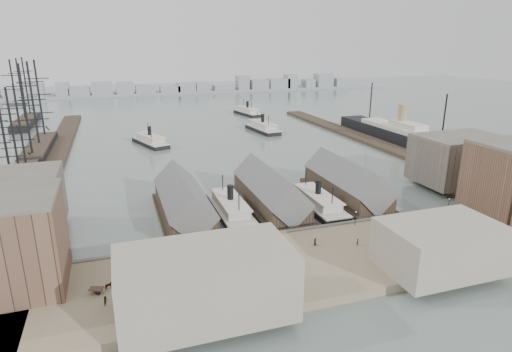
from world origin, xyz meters
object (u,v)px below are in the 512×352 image
object	(u,v)px
tram	(501,209)
horse_cart_center	(278,261)
horse_cart_left	(106,286)
ferry_docked_west	(231,208)
horse_cart_right	(437,248)
ocean_steamer	(401,135)

from	to	relation	value
tram	horse_cart_center	distance (m)	68.96
tram	horse_cart_center	size ratio (longest dim) A/B	2.03
horse_cart_left	horse_cart_center	size ratio (longest dim) A/B	0.98
ferry_docked_west	horse_cart_right	bearing A→B (deg)	-46.61
tram	horse_cart_right	world-z (taller)	tram
ocean_steamer	ferry_docked_west	bearing A→B (deg)	-148.59
ferry_docked_west	ocean_steamer	size ratio (longest dim) A/B	0.29
ocean_steamer	tram	xyz separation A→B (m)	(-35.00, -92.08, -0.31)
horse_cart_right	tram	bearing A→B (deg)	-69.51
ferry_docked_west	horse_cart_left	size ratio (longest dim) A/B	5.67
ferry_docked_west	tram	world-z (taller)	ferry_docked_west
horse_cart_center	horse_cart_left	bearing A→B (deg)	97.28
tram	horse_cart_right	bearing A→B (deg)	-154.43
tram	horse_cart_left	size ratio (longest dim) A/B	2.08
tram	horse_cart_right	xyz separation A→B (m)	(-32.08, -12.15, -1.01)
horse_cart_left	ocean_steamer	bearing A→B (deg)	-34.52
tram	ferry_docked_west	bearing A→B (deg)	163.05
tram	horse_cart_right	size ratio (longest dim) A/B	2.20
ocean_steamer	horse_cart_left	distance (m)	169.51
ocean_steamer	tram	distance (m)	98.51
tram	ocean_steamer	bearing A→B (deg)	74.01
ferry_docked_west	ocean_steamer	world-z (taller)	ocean_steamer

